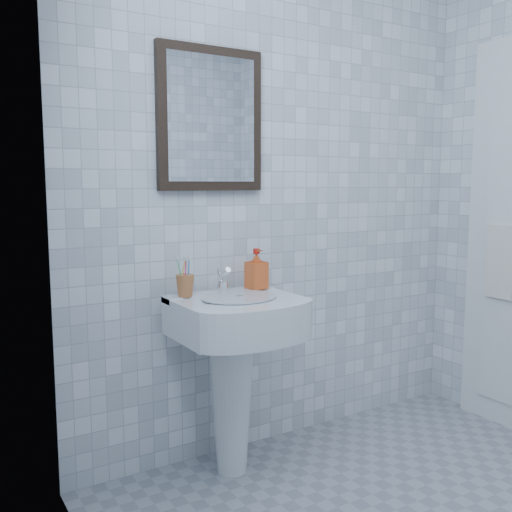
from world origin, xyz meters
TOP-DOWN VIEW (x-y plane):
  - wall_back at (0.00, 1.20)m, footprint 2.20×0.02m
  - wall_left at (-1.10, 0.00)m, footprint 0.02×2.40m
  - washbasin at (-0.40, 0.98)m, footprint 0.52×0.38m
  - faucet at (-0.40, 1.08)m, footprint 0.05×0.10m
  - toothbrush_cup at (-0.58, 1.08)m, footprint 0.10×0.10m
  - soap_dispenser at (-0.23, 1.08)m, footprint 0.09×0.09m
  - wall_mirror at (-0.40, 1.18)m, footprint 0.50×0.04m
  - towel_ring at (1.06, 0.73)m, footprint 0.01×0.18m
  - hand_towel at (1.04, 0.73)m, footprint 0.03×0.16m

SIDE VIEW (x-z plane):
  - washbasin at x=-0.40m, z-range 0.14..0.94m
  - faucet at x=-0.40m, z-range 0.78..0.90m
  - toothbrush_cup at x=-0.58m, z-range 0.80..0.89m
  - hand_towel at x=1.04m, z-range 0.68..1.06m
  - soap_dispenser at x=-0.23m, z-range 0.80..0.98m
  - towel_ring at x=1.06m, z-range 0.96..1.14m
  - wall_back at x=0.00m, z-range 0.00..2.50m
  - wall_left at x=-1.10m, z-range 0.00..2.50m
  - wall_mirror at x=-0.40m, z-range 1.24..1.86m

